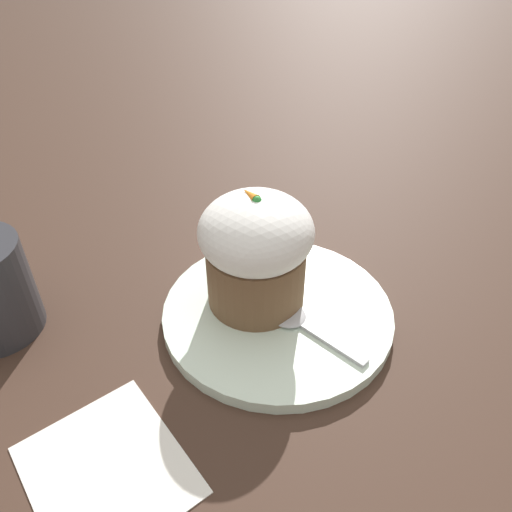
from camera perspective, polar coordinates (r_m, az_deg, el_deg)
name	(u,v)px	position (r m, az deg, el deg)	size (l,w,h in m)	color
ground_plane	(277,317)	(0.49, 2.45, -6.99)	(4.00, 4.00, 0.00)	#3D281E
dessert_plate	(277,313)	(0.48, 2.47, -6.48)	(0.22, 0.22, 0.01)	silver
carrot_cake	(256,250)	(0.45, 0.00, 0.70)	(0.10, 0.10, 0.12)	brown
spoon	(296,318)	(0.47, 4.63, -7.10)	(0.11, 0.05, 0.01)	#B7B7BC
paper_napkin	(107,469)	(0.41, -16.68, -22.33)	(0.13, 0.12, 0.00)	white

